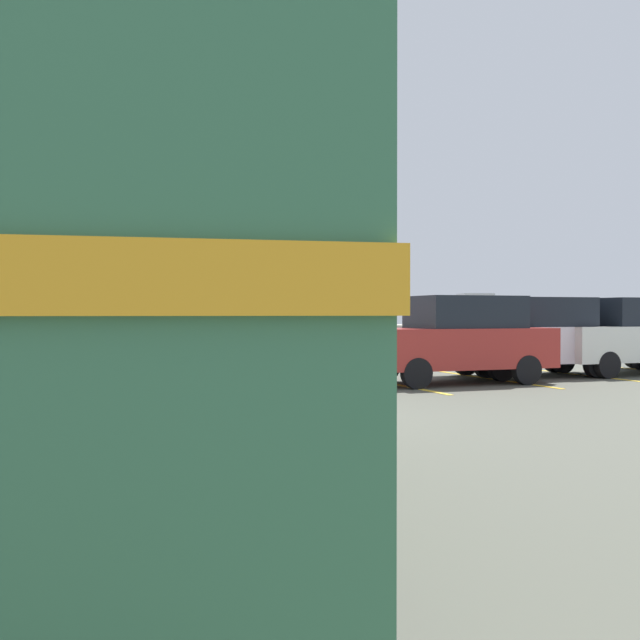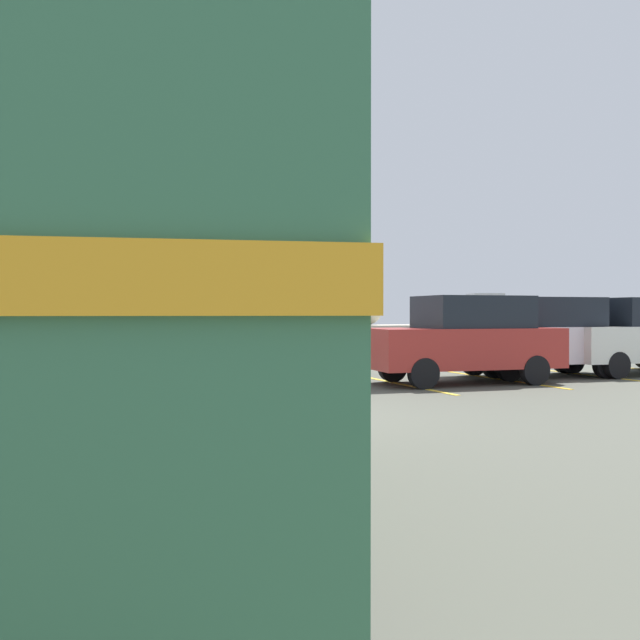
% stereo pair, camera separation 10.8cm
% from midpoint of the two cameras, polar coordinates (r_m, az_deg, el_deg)
% --- Properties ---
extents(ground, '(32.00, 26.00, 0.02)m').
position_cam_midpoint_polar(ground, '(10.05, -5.45, -8.10)').
color(ground, '#4F5046').
extents(breakwater, '(31.36, 2.27, 2.36)m').
position_cam_midpoint_polar(breakwater, '(21.54, -14.23, -1.63)').
color(breakwater, '#BCB3A1').
rests_on(breakwater, ground).
extents(parking_lines, '(10.52, 4.40, 0.01)m').
position_cam_midpoint_polar(parking_lines, '(17.98, 21.50, -4.23)').
color(parking_lines, yellow).
rests_on(parking_lines, ground).
extents(vintage_coach, '(3.97, 8.88, 3.70)m').
position_cam_midpoint_polar(vintage_coach, '(6.14, -17.07, 5.41)').
color(vintage_coach, black).
rests_on(vintage_coach, ground).
extents(parked_car_nearest, '(4.22, 2.00, 1.86)m').
position_cam_midpoint_polar(parked_car_nearest, '(15.22, 11.90, -1.49)').
color(parked_car_nearest, black).
rests_on(parked_car_nearest, ground).
extents(parked_car_middle, '(4.22, 2.00, 1.86)m').
position_cam_midpoint_polar(parked_car_middle, '(17.25, 17.72, -1.26)').
color(parked_car_middle, black).
rests_on(parked_car_middle, ground).
extents(parked_car_far, '(4.18, 1.90, 1.86)m').
position_cam_midpoint_polar(parked_car_far, '(18.75, 24.64, -1.14)').
color(parked_car_far, black).
rests_on(parked_car_far, ground).
extents(lamp_post, '(0.57, 0.80, 6.22)m').
position_cam_midpoint_polar(lamp_post, '(16.60, -2.62, 7.48)').
color(lamp_post, '#5B5B60').
rests_on(lamp_post, ground).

